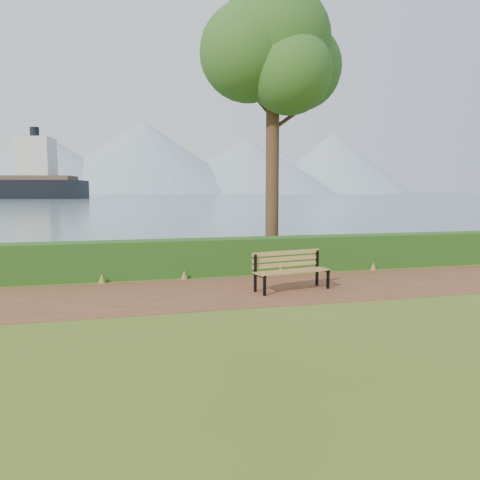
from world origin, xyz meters
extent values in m
plane|color=#48601B|center=(0.00, 0.00, 0.00)|extent=(140.00, 140.00, 0.00)
cube|color=#532C1C|center=(0.00, 0.30, 0.01)|extent=(40.00, 3.40, 0.01)
cube|color=#164112|center=(0.00, 2.60, 0.50)|extent=(32.00, 0.85, 1.00)
cube|color=#465F71|center=(0.00, 260.00, 0.01)|extent=(700.00, 510.00, 0.00)
cone|color=#7D90A6|center=(-60.00, 395.00, 24.00)|extent=(160.00, 160.00, 48.00)
cone|color=#7D90A6|center=(20.00, 405.00, 31.00)|extent=(190.00, 190.00, 62.00)
cone|color=#7D90A6|center=(110.00, 400.00, 25.00)|extent=(170.00, 170.00, 50.00)
cone|color=#7D90A6|center=(200.00, 410.00, 29.00)|extent=(150.00, 150.00, 58.00)
cone|color=#7D90A6|center=(-10.00, 430.00, 17.50)|extent=(120.00, 120.00, 35.00)
cone|color=#7D90A6|center=(150.00, 425.00, 20.00)|extent=(130.00, 130.00, 40.00)
cube|color=black|center=(0.36, -0.39, 0.23)|extent=(0.06, 0.07, 0.46)
cube|color=black|center=(0.27, 0.05, 0.44)|extent=(0.06, 0.07, 0.88)
cube|color=black|center=(0.31, -0.17, 0.43)|extent=(0.15, 0.53, 0.05)
cube|color=black|center=(2.05, -0.06, 0.23)|extent=(0.06, 0.07, 0.46)
cube|color=black|center=(1.96, 0.38, 0.44)|extent=(0.06, 0.07, 0.88)
cube|color=black|center=(2.00, 0.16, 0.43)|extent=(0.15, 0.53, 0.05)
cube|color=olive|center=(1.20, -0.20, 0.46)|extent=(1.83, 0.45, 0.04)
cube|color=olive|center=(1.17, -0.07, 0.46)|extent=(1.83, 0.45, 0.04)
cube|color=olive|center=(1.15, 0.06, 0.46)|extent=(1.83, 0.45, 0.04)
cube|color=olive|center=(1.12, 0.19, 0.46)|extent=(1.83, 0.45, 0.04)
cube|color=olive|center=(1.11, 0.25, 0.58)|extent=(1.82, 0.40, 0.11)
cube|color=olive|center=(1.11, 0.25, 0.73)|extent=(1.82, 0.40, 0.11)
cube|color=olive|center=(1.11, 0.25, 0.87)|extent=(1.82, 0.40, 0.11)
cylinder|color=#352116|center=(1.95, 3.89, 3.73)|extent=(0.41, 0.41, 7.46)
sphere|color=#1B4B19|center=(1.95, 3.89, 6.84)|extent=(3.52, 3.52, 3.52)
sphere|color=#1B4B19|center=(2.90, 4.15, 6.22)|extent=(2.69, 2.69, 2.69)
sphere|color=#1B4B19|center=(1.11, 3.73, 6.42)|extent=(2.90, 2.90, 2.90)
sphere|color=#1B4B19|center=(2.22, 3.15, 5.80)|extent=(2.49, 2.49, 2.49)
sphere|color=#1B4B19|center=(1.57, 4.53, 7.36)|extent=(2.28, 2.28, 2.28)
sphere|color=#1B4B19|center=(2.06, 3.99, 7.87)|extent=(2.07, 2.07, 2.07)
cylinder|color=#352116|center=(2.42, 3.89, 4.56)|extent=(1.09, 0.12, 0.81)
cylinder|color=#352116|center=(1.54, 4.00, 5.08)|extent=(0.84, 0.39, 0.75)
cube|color=beige|center=(-26.30, 142.48, 12.14)|extent=(11.51, 10.86, 12.13)
cylinder|color=black|center=(-26.30, 142.48, 19.30)|extent=(2.65, 2.65, 3.86)
camera|label=1|loc=(-2.75, -10.15, 2.33)|focal=35.00mm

